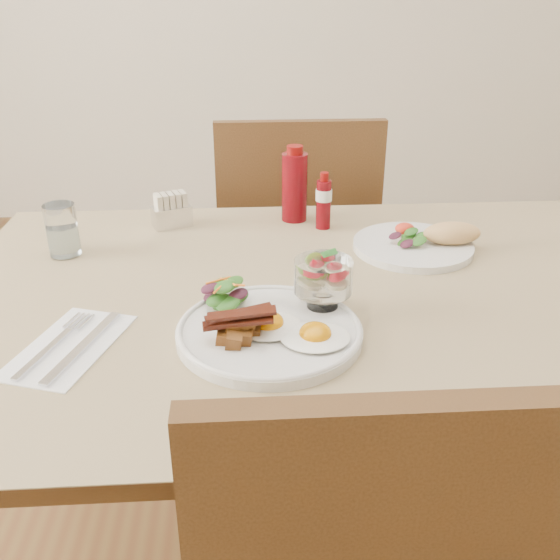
# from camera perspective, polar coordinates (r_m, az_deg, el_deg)

# --- Properties ---
(table) EXTENTS (1.33, 0.88, 0.75)m
(table) POSITION_cam_1_polar(r_m,az_deg,el_deg) (1.13, 4.37, -4.97)
(table) COLOR brown
(table) RESTS_ON ground
(chair_far) EXTENTS (0.42, 0.42, 0.93)m
(chair_far) POSITION_cam_1_polar(r_m,az_deg,el_deg) (1.78, 1.36, 2.22)
(chair_far) COLOR brown
(chair_far) RESTS_ON ground
(main_plate) EXTENTS (0.28, 0.28, 0.02)m
(main_plate) POSITION_cam_1_polar(r_m,az_deg,el_deg) (0.94, -0.98, -4.82)
(main_plate) COLOR silver
(main_plate) RESTS_ON table
(fried_eggs) EXTENTS (0.18, 0.14, 0.03)m
(fried_eggs) POSITION_cam_1_polar(r_m,az_deg,el_deg) (0.92, 1.04, -4.55)
(fried_eggs) COLOR white
(fried_eggs) RESTS_ON main_plate
(bacon_potato_pile) EXTENTS (0.11, 0.06, 0.05)m
(bacon_potato_pile) POSITION_cam_1_polar(r_m,az_deg,el_deg) (0.90, -3.79, -4.29)
(bacon_potato_pile) COLOR brown
(bacon_potato_pile) RESTS_ON main_plate
(side_salad) EXTENTS (0.08, 0.07, 0.04)m
(side_salad) POSITION_cam_1_polar(r_m,az_deg,el_deg) (0.99, -4.96, -1.25)
(side_salad) COLOR #235015
(side_salad) RESTS_ON main_plate
(fruit_cup) EXTENTS (0.09, 0.09, 0.09)m
(fruit_cup) POSITION_cam_1_polar(r_m,az_deg,el_deg) (0.98, 3.97, 0.32)
(fruit_cup) COLOR white
(fruit_cup) RESTS_ON main_plate
(second_plate) EXTENTS (0.26, 0.24, 0.06)m
(second_plate) POSITION_cam_1_polar(r_m,az_deg,el_deg) (1.27, 12.87, 3.41)
(second_plate) COLOR silver
(second_plate) RESTS_ON table
(ketchup_bottle) EXTENTS (0.07, 0.07, 0.17)m
(ketchup_bottle) POSITION_cam_1_polar(r_m,az_deg,el_deg) (1.37, 1.34, 8.61)
(ketchup_bottle) COLOR #5A050B
(ketchup_bottle) RESTS_ON table
(hot_sauce_bottle) EXTENTS (0.04, 0.04, 0.12)m
(hot_sauce_bottle) POSITION_cam_1_polar(r_m,az_deg,el_deg) (1.34, 4.01, 7.18)
(hot_sauce_bottle) COLOR #5A050B
(hot_sauce_bottle) RESTS_ON table
(sugar_caddy) EXTENTS (0.09, 0.07, 0.07)m
(sugar_caddy) POSITION_cam_1_polar(r_m,az_deg,el_deg) (1.37, -9.89, 6.15)
(sugar_caddy) COLOR silver
(sugar_caddy) RESTS_ON table
(water_glass) EXTENTS (0.06, 0.06, 0.10)m
(water_glass) POSITION_cam_1_polar(r_m,az_deg,el_deg) (1.27, -19.25, 4.07)
(water_glass) COLOR white
(water_glass) RESTS_ON table
(napkin_cutlery) EXTENTS (0.18, 0.24, 0.01)m
(napkin_cutlery) POSITION_cam_1_polar(r_m,az_deg,el_deg) (0.97, -18.66, -5.73)
(napkin_cutlery) COLOR white
(napkin_cutlery) RESTS_ON table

